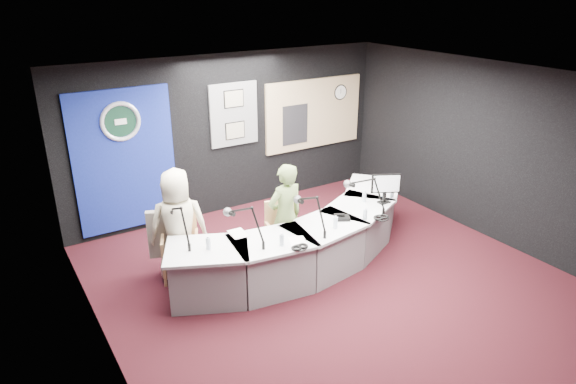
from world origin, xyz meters
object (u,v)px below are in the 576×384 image
broadcast_desk (306,241)px  person_woman (285,216)px  armchair_right (285,234)px  armchair_left (181,250)px  person_man (179,226)px

broadcast_desk → person_woman: 0.51m
armchair_right → person_woman: (0.00, 0.00, 0.28)m
armchair_left → armchair_right: (1.42, -0.48, 0.07)m
broadcast_desk → armchair_right: bearing=152.3°
armchair_right → person_man: size_ratio=0.62×
armchair_left → armchair_right: size_ratio=0.87×
person_woman → person_man: bearing=-22.2°
armchair_right → person_woman: person_woman is taller
person_man → armchair_left: bearing=-0.0°
broadcast_desk → armchair_right: size_ratio=4.46×
broadcast_desk → person_man: 1.84m
armchair_left → person_woman: bearing=3.2°
broadcast_desk → armchair_left: bearing=159.8°
armchair_left → armchair_right: armchair_right is taller
armchair_left → person_man: bearing=0.0°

